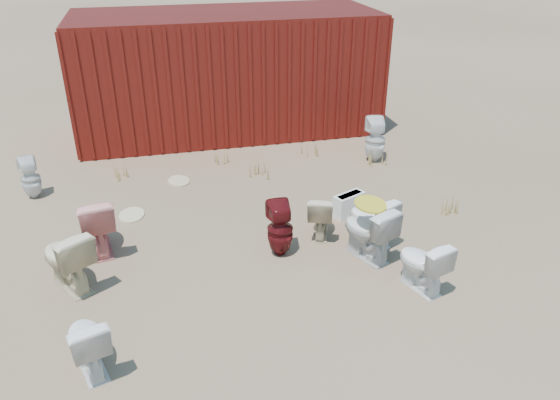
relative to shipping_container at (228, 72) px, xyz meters
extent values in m
plane|color=brown|center=(0.00, -5.20, -1.20)|extent=(100.00, 100.00, 0.00)
cube|color=#52140D|center=(0.00, 0.00, 0.00)|extent=(6.00, 2.40, 2.40)
imported|color=white|center=(-2.45, -6.71, -0.86)|extent=(0.56, 0.75, 0.68)
imported|color=pink|center=(-2.47, -4.43, -0.79)|extent=(0.57, 0.86, 0.82)
imported|color=white|center=(1.16, -5.11, -0.84)|extent=(0.67, 0.81, 0.72)
imported|color=#550E11|center=(-0.12, -5.09, -0.82)|extent=(0.34, 0.35, 0.76)
imported|color=white|center=(1.36, -6.24, -0.85)|extent=(0.57, 0.76, 0.69)
imported|color=white|center=(-3.60, -2.53, -0.86)|extent=(0.38, 0.38, 0.67)
imported|color=beige|center=(-2.78, -5.22, -0.80)|extent=(0.80, 0.91, 0.80)
imported|color=beige|center=(0.56, -4.74, -0.88)|extent=(0.56, 0.72, 0.65)
imported|color=silver|center=(0.98, -5.44, -0.81)|extent=(0.70, 0.87, 0.78)
imported|color=white|center=(2.32, -2.42, -0.79)|extent=(0.43, 0.44, 0.83)
ellipsoid|color=gold|center=(0.98, -5.44, -0.41)|extent=(0.40, 0.49, 0.02)
cube|color=white|center=(1.15, -4.29, -1.02)|extent=(0.54, 0.39, 0.35)
ellipsoid|color=beige|center=(-2.07, -3.54, -1.19)|extent=(0.42, 0.53, 0.02)
ellipsoid|color=#C1B68C|center=(-1.28, -2.49, -1.19)|extent=(0.43, 0.52, 0.02)
cone|color=olive|center=(-2.17, -2.10, -1.07)|extent=(0.36, 0.36, 0.26)
cone|color=olive|center=(0.09, -2.64, -1.06)|extent=(0.32, 0.32, 0.28)
cone|color=olive|center=(2.28, -2.69, -1.04)|extent=(0.36, 0.36, 0.31)
cone|color=olive|center=(-0.46, -1.91, -1.06)|extent=(0.30, 0.30, 0.28)
cone|color=olive|center=(1.27, -1.84, -1.05)|extent=(0.34, 0.34, 0.29)
cone|color=olive|center=(2.67, -4.60, -1.06)|extent=(0.28, 0.28, 0.27)
camera|label=1|loc=(-1.58, -11.13, 2.83)|focal=35.00mm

